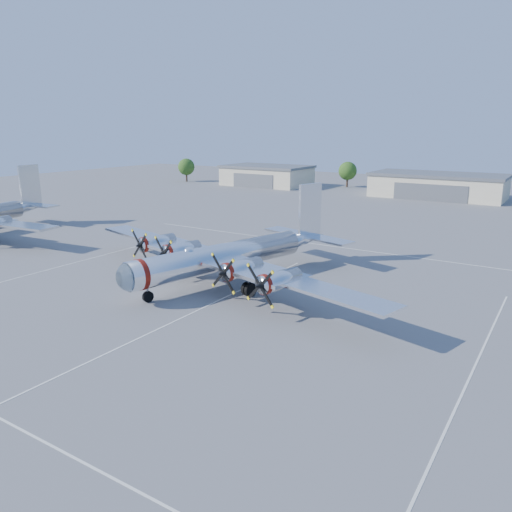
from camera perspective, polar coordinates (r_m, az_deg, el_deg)
The scene contains 7 objects.
ground at distance 45.94m, azimuth -4.04°, elevation -4.98°, with size 260.00×260.00×0.00m, color #5D5D60.
parking_lines at distance 44.63m, azimuth -5.38°, elevation -5.59°, with size 60.00×50.08×0.01m.
hangar_west at distance 137.12m, azimuth 1.25°, elevation 9.20°, with size 22.60×14.60×5.40m.
hangar_center at distance 120.17m, azimuth 20.07°, elevation 7.60°, with size 28.60×14.60×5.40m.
tree_far_west at distance 148.43m, azimuth -7.97°, elevation 10.05°, with size 4.80×4.80×6.64m.
tree_west at distance 135.16m, azimuth 10.43°, elevation 9.54°, with size 4.80×4.80×6.64m.
main_bomber_b29 at distance 51.39m, azimuth -2.91°, elevation -2.83°, with size 41.05×28.08×9.08m, color white, non-canonical shape.
Camera 1 is at (25.96, -34.69, 15.25)m, focal length 35.00 mm.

